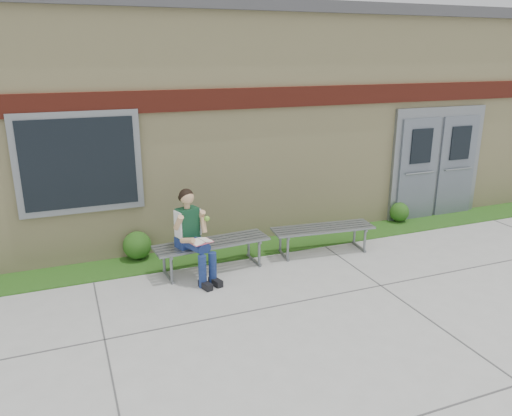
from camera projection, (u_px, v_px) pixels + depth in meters
name	position (u px, v px, depth m)	size (l,w,h in m)	color
ground	(340.00, 313.00, 6.68)	(80.00, 80.00, 0.00)	#9E9E99
grass_strip	(265.00, 246.00, 8.98)	(16.00, 0.80, 0.02)	#1B4913
school_building	(209.00, 110.00, 11.37)	(16.20, 6.22, 4.20)	beige
bench_left	(212.00, 248.00, 7.93)	(1.87, 0.64, 0.48)	slate
bench_right	(323.00, 233.00, 8.64)	(1.82, 0.67, 0.46)	slate
girl	(193.00, 233.00, 7.52)	(0.60, 0.87, 1.40)	navy
shrub_mid	(137.00, 245.00, 8.35)	(0.47, 0.47, 0.47)	#1B4913
shrub_east	(399.00, 212.00, 10.23)	(0.40, 0.40, 0.40)	#1B4913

